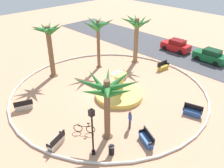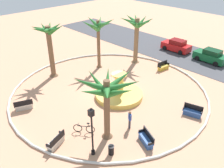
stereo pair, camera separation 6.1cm
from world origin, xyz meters
The scene contains 19 objects.
ground_plane centered at (0.00, 0.00, 0.00)m, with size 80.00×80.00×0.00m, color tan.
plaza_curb centered at (0.00, 0.00, 0.10)m, with size 19.32×19.32×0.20m, color silver.
street_asphalt centered at (0.00, 14.06, 0.01)m, with size 48.00×8.00×0.03m, color #424247.
fountain centered at (1.44, -0.04, 0.34)m, with size 4.56×4.56×2.48m.
palm_tree_near_fountain centered at (-3.04, 7.38, 4.28)m, with size 4.17×4.00×5.82m.
palm_tree_by_curb centered at (-6.86, -2.18, 4.32)m, with size 3.41×3.45×5.96m.
palm_tree_mid_plaza centered at (4.84, -4.70, 3.92)m, with size 4.43×4.57×5.12m.
palm_tree_far_side centered at (-5.05, 3.07, 4.62)m, with size 4.10×3.75×5.97m.
bench_east centered at (-2.93, -7.64, 0.35)m, with size 1.04×1.67×1.00m.
bench_west centered at (7.91, 2.35, 0.35)m, with size 1.68×0.93×1.00m.
bench_north centered at (0.77, 8.08, 0.35)m, with size 0.66×1.64×1.00m.
bench_southeast centered at (3.02, -8.08, 0.35)m, with size 1.02×1.67×1.00m.
bench_southwest centered at (7.34, -3.17, 0.35)m, with size 1.67×1.10×1.00m.
lamppost centered at (5.48, -6.66, 2.28)m, with size 0.32×0.32×3.88m.
trash_bin centered at (6.34, -5.75, 0.39)m, with size 0.46×0.46×0.73m.
bicycle_red_frame centered at (3.25, -5.70, 0.38)m, with size 1.39×1.11×0.94m.
person_cyclist_photo centered at (5.33, -2.78, 0.92)m, with size 0.45×0.36×1.64m.
parked_car_leftmost centered at (-1.61, 14.42, 0.78)m, with size 4.05×2.01×1.67m.
parked_car_second centered at (3.48, 14.32, 0.78)m, with size 4.04×1.99×1.67m.
Camera 2 is at (15.24, -14.18, 12.39)m, focal length 38.46 mm.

